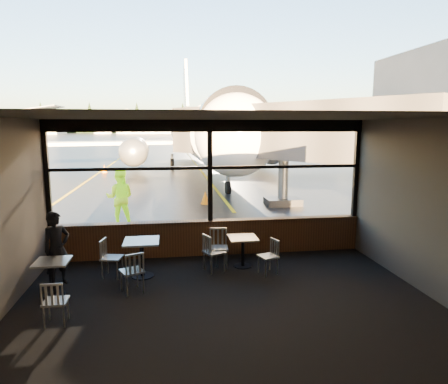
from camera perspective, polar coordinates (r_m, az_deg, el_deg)
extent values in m
plane|color=black|center=(130.09, -7.78, 7.78)|extent=(520.00, 520.00, 0.00)
cube|color=black|center=(7.86, 0.51, -15.68)|extent=(8.00, 6.00, 0.01)
cube|color=#38332D|center=(7.13, 0.56, 10.67)|extent=(8.00, 6.00, 0.04)
cube|color=#4A433B|center=(8.83, 27.16, -2.04)|extent=(0.04, 6.00, 3.50)
cube|color=#4A433B|center=(4.47, 6.49, -11.46)|extent=(8.00, 0.04, 3.50)
cube|color=#532E19|center=(10.50, -1.97, -6.61)|extent=(8.00, 0.28, 0.90)
cube|color=black|center=(10.10, -2.07, 9.42)|extent=(8.00, 0.18, 0.30)
cube|color=black|center=(10.50, -24.00, 2.33)|extent=(0.12, 0.12, 2.60)
cube|color=black|center=(10.16, -2.03, 2.92)|extent=(0.12, 0.12, 2.60)
cube|color=black|center=(11.29, 18.36, 3.10)|extent=(0.12, 0.12, 2.60)
cube|color=black|center=(10.15, -2.03, 3.49)|extent=(8.00, 0.10, 0.08)
imported|color=black|center=(9.18, -22.78, -7.47)|extent=(0.68, 0.67, 1.59)
imported|color=#BFF219|center=(13.91, -14.64, -0.79)|extent=(0.97, 0.78, 1.93)
cone|color=#FF5308|center=(17.36, -2.71, -0.81)|extent=(0.40, 0.40, 0.56)
cone|color=orange|center=(30.44, -16.72, 3.19)|extent=(0.41, 0.41, 0.57)
cylinder|color=silver|center=(194.21, -16.96, 8.84)|extent=(8.00, 8.00, 6.00)
cylinder|color=silver|center=(192.97, -13.99, 8.96)|extent=(8.00, 8.00, 6.00)
cylinder|color=silver|center=(192.25, -10.99, 9.07)|extent=(8.00, 8.00, 6.00)
cube|color=black|center=(220.06, -8.03, 9.94)|extent=(360.00, 3.00, 12.00)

